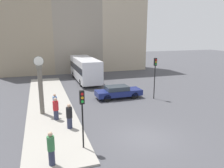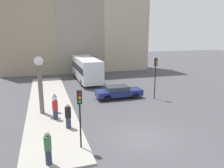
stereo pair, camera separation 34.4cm
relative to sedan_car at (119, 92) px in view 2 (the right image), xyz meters
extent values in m
plane|color=#47474C|center=(-1.36, -8.72, -0.68)|extent=(120.00, 120.00, 0.00)
cube|color=#A39E93|center=(-6.79, 0.66, -0.62)|extent=(3.80, 22.76, 0.12)
cube|color=gray|center=(-9.36, 17.84, 6.31)|extent=(8.58, 5.00, 13.98)
cube|color=gray|center=(-1.11, 17.84, 8.19)|extent=(7.93, 5.00, 17.75)
cube|color=#B7A88E|center=(6.90, 17.84, 8.32)|extent=(8.09, 5.00, 18.01)
cube|color=navy|center=(0.04, 0.00, -0.10)|extent=(4.69, 1.72, 0.57)
cube|color=#2D3842|center=(-0.15, 0.00, 0.40)|extent=(2.25, 1.55, 0.42)
cylinder|color=black|center=(1.50, 0.75, -0.32)|extent=(0.72, 0.22, 0.72)
cylinder|color=black|center=(1.50, -0.75, -0.32)|extent=(0.72, 0.22, 0.72)
cylinder|color=black|center=(-1.41, 0.75, -0.32)|extent=(0.72, 0.22, 0.72)
cylinder|color=black|center=(-1.41, -0.75, -0.32)|extent=(0.72, 0.22, 0.72)
cube|color=silver|center=(-1.52, 9.23, 1.09)|extent=(2.55, 9.59, 2.83)
cube|color=#1E232D|center=(-1.52, 9.23, 1.29)|extent=(2.57, 9.40, 0.83)
cylinder|color=black|center=(-0.39, 12.20, -0.23)|extent=(0.28, 0.90, 0.90)
cylinder|color=black|center=(-2.65, 12.20, -0.23)|extent=(0.28, 0.90, 0.90)
cylinder|color=black|center=(-0.39, 6.25, -0.23)|extent=(0.28, 0.90, 0.90)
cylinder|color=black|center=(-2.65, 6.25, -0.23)|extent=(0.28, 0.90, 0.90)
cylinder|color=black|center=(-5.37, -8.88, 0.74)|extent=(0.09, 0.09, 2.62)
cube|color=black|center=(-5.37, -8.88, 2.43)|extent=(0.26, 0.20, 0.76)
cylinder|color=red|center=(-5.37, -9.00, 2.64)|extent=(0.15, 0.04, 0.15)
cylinder|color=orange|center=(-5.37, -9.00, 2.43)|extent=(0.15, 0.04, 0.15)
cylinder|color=green|center=(-5.37, -9.00, 2.22)|extent=(0.15, 0.04, 0.15)
cylinder|color=black|center=(3.37, -1.34, 1.01)|extent=(0.09, 0.09, 3.38)
cube|color=black|center=(3.37, -1.34, 3.08)|extent=(0.26, 0.20, 0.76)
cylinder|color=red|center=(3.37, -1.46, 3.29)|extent=(0.15, 0.04, 0.15)
cylinder|color=orange|center=(3.37, -1.46, 3.08)|extent=(0.15, 0.04, 0.15)
cylinder|color=green|center=(3.37, -1.46, 2.87)|extent=(0.15, 0.04, 0.15)
cylinder|color=#666056|center=(-7.47, -2.43, 1.29)|extent=(0.35, 0.35, 3.71)
cube|color=#666056|center=(-7.47, -2.43, 3.25)|extent=(0.46, 0.46, 0.21)
cylinder|color=#666056|center=(-7.47, -2.43, 3.72)|extent=(0.78, 0.04, 0.78)
cylinder|color=white|center=(-7.47, -2.43, 3.72)|extent=(0.72, 0.06, 0.72)
cylinder|color=#2D334C|center=(-7.18, -10.04, -0.17)|extent=(0.31, 0.31, 0.79)
cylinder|color=#387A47|center=(-7.18, -10.04, 0.59)|extent=(0.36, 0.36, 0.74)
sphere|color=tan|center=(-7.18, -10.04, 1.08)|extent=(0.24, 0.24, 0.24)
cylinder|color=#2D334C|center=(-6.44, -2.51, -0.21)|extent=(0.30, 0.30, 0.71)
cylinder|color=#729ED8|center=(-6.44, -2.51, 0.47)|extent=(0.35, 0.35, 0.66)
sphere|color=tan|center=(-6.44, -2.51, 0.91)|extent=(0.22, 0.22, 0.22)
cylinder|color=#2D334C|center=(-6.50, -4.12, -0.19)|extent=(0.36, 0.36, 0.75)
cylinder|color=red|center=(-6.50, -4.12, 0.54)|extent=(0.42, 0.42, 0.70)
sphere|color=tan|center=(-6.50, -4.12, 1.01)|extent=(0.26, 0.26, 0.26)
cylinder|color=#2D334C|center=(-5.75, -5.99, -0.18)|extent=(0.35, 0.35, 0.78)
cylinder|color=black|center=(-5.75, -5.99, 0.57)|extent=(0.42, 0.42, 0.73)
sphere|color=tan|center=(-5.75, -5.99, 1.06)|extent=(0.24, 0.24, 0.24)
camera|label=1|loc=(-7.43, -20.15, 5.82)|focal=35.00mm
camera|label=2|loc=(-7.11, -20.26, 5.82)|focal=35.00mm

